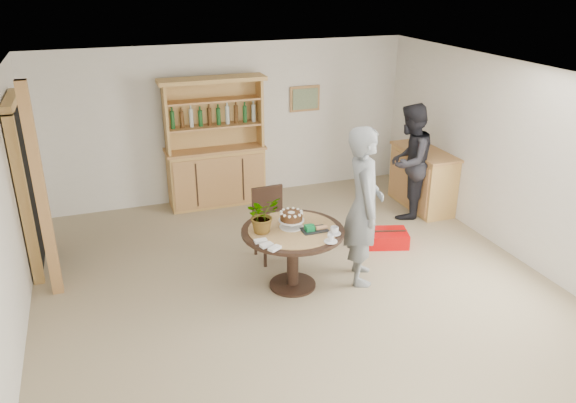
{
  "coord_description": "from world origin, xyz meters",
  "views": [
    {
      "loc": [
        -2.06,
        -5.12,
        3.55
      ],
      "look_at": [
        -0.05,
        0.53,
        1.05
      ],
      "focal_mm": 35.0,
      "sensor_mm": 36.0,
      "label": 1
    }
  ],
  "objects_px": {
    "dining_table": "(293,241)",
    "dining_chair": "(271,219)",
    "teen_boy": "(364,206)",
    "hutch": "(216,163)",
    "sideboard": "(423,179)",
    "red_suitcase": "(385,238)",
    "adult_person": "(409,162)"
  },
  "relations": [
    {
      "from": "teen_boy",
      "to": "red_suitcase",
      "type": "xyz_separation_m",
      "value": [
        0.73,
        0.69,
        -0.86
      ]
    },
    {
      "from": "dining_chair",
      "to": "teen_boy",
      "type": "height_order",
      "value": "teen_boy"
    },
    {
      "from": "sideboard",
      "to": "teen_boy",
      "type": "xyz_separation_m",
      "value": [
        -1.93,
        -1.71,
        0.49
      ]
    },
    {
      "from": "sideboard",
      "to": "dining_chair",
      "type": "relative_size",
      "value": 1.33
    },
    {
      "from": "hutch",
      "to": "sideboard",
      "type": "xyz_separation_m",
      "value": [
        3.04,
        -1.24,
        -0.22
      ]
    },
    {
      "from": "hutch",
      "to": "sideboard",
      "type": "bearing_deg",
      "value": -22.21
    },
    {
      "from": "dining_chair",
      "to": "teen_boy",
      "type": "xyz_separation_m",
      "value": [
        0.85,
        -0.93,
        0.43
      ]
    },
    {
      "from": "hutch",
      "to": "dining_chair",
      "type": "xyz_separation_m",
      "value": [
        0.26,
        -2.02,
        -0.15
      ]
    },
    {
      "from": "adult_person",
      "to": "red_suitcase",
      "type": "relative_size",
      "value": 2.53
    },
    {
      "from": "dining_table",
      "to": "teen_boy",
      "type": "relative_size",
      "value": 0.62
    },
    {
      "from": "dining_table",
      "to": "dining_chair",
      "type": "xyz_separation_m",
      "value": [
        -0.0,
        0.83,
        -0.07
      ]
    },
    {
      "from": "dining_chair",
      "to": "adult_person",
      "type": "height_order",
      "value": "adult_person"
    },
    {
      "from": "dining_table",
      "to": "red_suitcase",
      "type": "height_order",
      "value": "dining_table"
    },
    {
      "from": "dining_table",
      "to": "dining_chair",
      "type": "height_order",
      "value": "dining_chair"
    },
    {
      "from": "sideboard",
      "to": "dining_chair",
      "type": "xyz_separation_m",
      "value": [
        -2.78,
        -0.78,
        0.06
      ]
    },
    {
      "from": "hutch",
      "to": "sideboard",
      "type": "distance_m",
      "value": 3.29
    },
    {
      "from": "hutch",
      "to": "adult_person",
      "type": "xyz_separation_m",
      "value": [
        2.63,
        -1.47,
        0.19
      ]
    },
    {
      "from": "red_suitcase",
      "to": "adult_person",
      "type": "bearing_deg",
      "value": 62.63
    },
    {
      "from": "dining_chair",
      "to": "adult_person",
      "type": "distance_m",
      "value": 2.45
    },
    {
      "from": "hutch",
      "to": "dining_table",
      "type": "bearing_deg",
      "value": -84.72
    },
    {
      "from": "adult_person",
      "to": "hutch",
      "type": "bearing_deg",
      "value": -66.29
    },
    {
      "from": "red_suitcase",
      "to": "teen_boy",
      "type": "bearing_deg",
      "value": -119.07
    },
    {
      "from": "hutch",
      "to": "red_suitcase",
      "type": "xyz_separation_m",
      "value": [
        1.84,
        -2.26,
        -0.59
      ]
    },
    {
      "from": "dining_table",
      "to": "dining_chair",
      "type": "bearing_deg",
      "value": 90.32
    },
    {
      "from": "red_suitcase",
      "to": "dining_table",
      "type": "bearing_deg",
      "value": -142.06
    },
    {
      "from": "adult_person",
      "to": "red_suitcase",
      "type": "bearing_deg",
      "value": 8.2
    },
    {
      "from": "sideboard",
      "to": "dining_table",
      "type": "xyz_separation_m",
      "value": [
        -2.78,
        -1.61,
        0.13
      ]
    },
    {
      "from": "dining_chair",
      "to": "teen_boy",
      "type": "relative_size",
      "value": 0.49
    },
    {
      "from": "sideboard",
      "to": "red_suitcase",
      "type": "relative_size",
      "value": 1.82
    },
    {
      "from": "hutch",
      "to": "dining_chair",
      "type": "height_order",
      "value": "hutch"
    },
    {
      "from": "sideboard",
      "to": "dining_chair",
      "type": "height_order",
      "value": "dining_chair"
    },
    {
      "from": "dining_chair",
      "to": "adult_person",
      "type": "xyz_separation_m",
      "value": [
        2.37,
        0.56,
        0.34
      ]
    }
  ]
}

